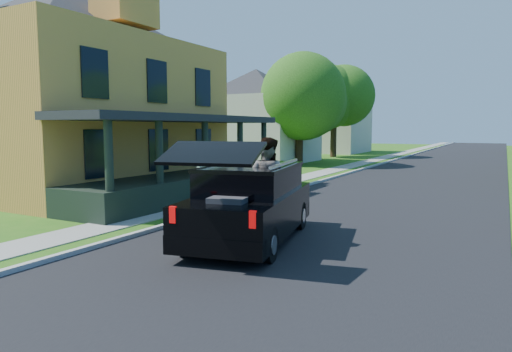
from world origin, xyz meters
The scene contains 13 objects.
ground centered at (0.00, 0.00, 0.00)m, with size 140.00×140.00×0.00m, color #286213.
street centered at (0.00, 20.00, 0.00)m, with size 8.00×120.00×0.02m, color black.
curb centered at (-4.05, 20.00, 0.00)m, with size 0.15×120.00×0.12m, color #A4A49F.
sidewalk centered at (-5.60, 20.00, 0.00)m, with size 1.30×120.00×0.03m, color gray.
front_walk centered at (-9.50, 6.00, 0.00)m, with size 6.50×1.20×0.03m, color gray.
main_house centered at (-12.80, 5.99, 4.92)m, with size 15.56×15.56×10.10m.
neighbor_house_mid centered at (-13.50, 24.00, 4.19)m, with size 12.78×12.78×8.30m.
neighbor_house_far centered at (-13.50, 40.00, 4.19)m, with size 12.78×12.78×8.30m.
black_suv centered at (-1.40, 1.50, 0.92)m, with size 2.92×5.43×2.40m.
skateboarder centered at (-0.95, 1.50, 1.43)m, with size 0.99×0.78×2.01m.
skateboard centered at (-1.11, 1.65, 0.30)m, with size 0.40×0.38×0.83m.
tree_left_mid centered at (-9.26, 22.69, 5.38)m, with size 6.51×6.57×8.50m.
tree_left_far centered at (-10.01, 32.28, 5.66)m, with size 6.36×6.43×8.68m.
Camera 1 is at (3.76, -7.65, 2.66)m, focal length 32.00 mm.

